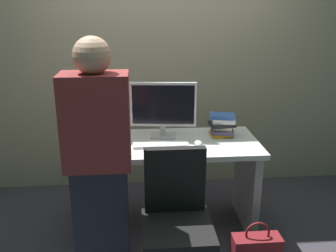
# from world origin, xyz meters

# --- Properties ---
(ground_plane) EXTENTS (9.00, 9.00, 0.00)m
(ground_plane) POSITION_xyz_m (0.00, 0.00, 0.00)
(ground_plane) COLOR #3D3842
(wall_back) EXTENTS (6.40, 0.10, 3.00)m
(wall_back) POSITION_xyz_m (0.00, 0.87, 1.50)
(wall_back) COLOR tan
(wall_back) RESTS_ON ground
(desk) EXTENTS (1.45, 0.67, 0.76)m
(desk) POSITION_xyz_m (0.00, 0.00, 0.52)
(desk) COLOR white
(desk) RESTS_ON ground
(office_chair) EXTENTS (0.52, 0.52, 0.94)m
(office_chair) POSITION_xyz_m (0.00, -0.72, 0.43)
(office_chair) COLOR black
(office_chair) RESTS_ON ground
(person_at_desk) EXTENTS (0.40, 0.24, 1.64)m
(person_at_desk) POSITION_xyz_m (-0.48, -0.63, 0.84)
(person_at_desk) COLOR #262838
(person_at_desk) RESTS_ON ground
(monitor) EXTENTS (0.54, 0.16, 0.46)m
(monitor) POSITION_xyz_m (-0.03, 0.12, 1.02)
(monitor) COLOR silver
(monitor) RESTS_ON desk
(keyboard) EXTENTS (0.43, 0.14, 0.02)m
(keyboard) POSITION_xyz_m (-0.06, -0.07, 0.77)
(keyboard) COLOR white
(keyboard) RESTS_ON desk
(mouse) EXTENTS (0.06, 0.10, 0.03)m
(mouse) POSITION_xyz_m (0.23, -0.09, 0.78)
(mouse) COLOR white
(mouse) RESTS_ON desk
(cup_near_keyboard) EXTENTS (0.07, 0.07, 0.10)m
(cup_near_keyboard) POSITION_xyz_m (-0.42, -0.16, 0.81)
(cup_near_keyboard) COLOR #3372B2
(cup_near_keyboard) RESTS_ON desk
(cup_by_monitor) EXTENTS (0.07, 0.07, 0.09)m
(cup_by_monitor) POSITION_xyz_m (-0.50, 0.10, 0.80)
(cup_by_monitor) COLOR white
(cup_by_monitor) RESTS_ON desk
(book_stack) EXTENTS (0.23, 0.19, 0.19)m
(book_stack) POSITION_xyz_m (0.46, 0.11, 0.85)
(book_stack) COLOR gold
(book_stack) RESTS_ON desk
(handbag) EXTENTS (0.34, 0.14, 0.38)m
(handbag) POSITION_xyz_m (0.58, -0.60, 0.14)
(handbag) COLOR maroon
(handbag) RESTS_ON ground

